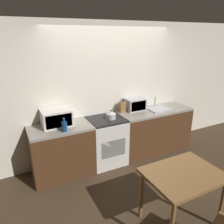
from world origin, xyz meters
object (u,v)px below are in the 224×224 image
object	(u,v)px
kettle	(111,115)
dining_table	(183,180)
microwave	(56,118)
toaster_oven	(135,104)
bottle	(64,126)
stove_range	(106,141)

from	to	relation	value
kettle	dining_table	size ratio (longest dim) A/B	0.19
microwave	dining_table	distance (m)	2.18
toaster_oven	dining_table	bearing A→B (deg)	-105.12
bottle	microwave	bearing A→B (deg)	99.62
toaster_oven	dining_table	size ratio (longest dim) A/B	0.41
stove_range	kettle	world-z (taller)	kettle
stove_range	bottle	distance (m)	1.00
dining_table	microwave	bearing A→B (deg)	120.58
stove_range	toaster_oven	world-z (taller)	toaster_oven
stove_range	dining_table	distance (m)	1.78
stove_range	kettle	xyz separation A→B (m)	(0.08, -0.04, 0.53)
stove_range	kettle	distance (m)	0.53
stove_range	dining_table	bearing A→B (deg)	-82.78
microwave	toaster_oven	distance (m)	1.61
microwave	kettle	bearing A→B (deg)	-8.59
toaster_oven	dining_table	xyz separation A→B (m)	(-0.52, -1.92, -0.36)
kettle	dining_table	bearing A→B (deg)	-85.31
stove_range	dining_table	size ratio (longest dim) A/B	0.97
microwave	dining_table	size ratio (longest dim) A/B	0.53
dining_table	toaster_oven	bearing A→B (deg)	74.88
kettle	bottle	bearing A→B (deg)	-170.53
stove_range	kettle	bearing A→B (deg)	-28.64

